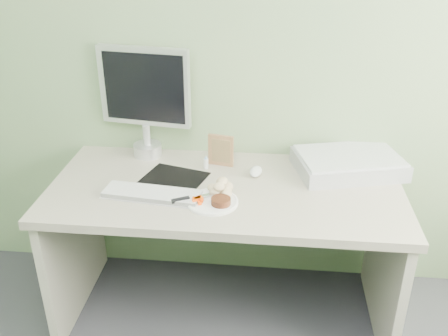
# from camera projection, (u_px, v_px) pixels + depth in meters

# --- Properties ---
(wall_back) EXTENTS (3.50, 0.00, 3.50)m
(wall_back) POSITION_uv_depth(u_px,v_px,m) (233.00, 31.00, 2.32)
(wall_back) COLOR #65835C
(wall_back) RESTS_ON floor
(desk) EXTENTS (1.60, 0.75, 0.73)m
(desk) POSITION_uv_depth(u_px,v_px,m) (225.00, 221.00, 2.34)
(desk) COLOR #A89B8D
(desk) RESTS_ON floor
(plate) EXTENTS (0.22, 0.22, 0.01)m
(plate) POSITION_uv_depth(u_px,v_px,m) (212.00, 202.00, 2.13)
(plate) COLOR white
(plate) RESTS_ON desk
(steak) EXTENTS (0.10, 0.10, 0.03)m
(steak) POSITION_uv_depth(u_px,v_px,m) (221.00, 201.00, 2.10)
(steak) COLOR black
(steak) RESTS_ON plate
(potato_pile) EXTENTS (0.13, 0.11, 0.06)m
(potato_pile) POSITION_uv_depth(u_px,v_px,m) (221.00, 188.00, 2.16)
(potato_pile) COLOR #AE7F54
(potato_pile) RESTS_ON plate
(carrot_heap) EXTENTS (0.07, 0.06, 0.04)m
(carrot_heap) POSITION_uv_depth(u_px,v_px,m) (197.00, 199.00, 2.10)
(carrot_heap) COLOR #FF4B05
(carrot_heap) RESTS_ON plate
(steak_knife) EXTENTS (0.19, 0.11, 0.01)m
(steak_knife) POSITION_uv_depth(u_px,v_px,m) (188.00, 198.00, 2.12)
(steak_knife) COLOR silver
(steak_knife) RESTS_ON plate
(mousepad) EXTENTS (0.34, 0.31, 0.00)m
(mousepad) POSITION_uv_depth(u_px,v_px,m) (173.00, 179.00, 2.32)
(mousepad) COLOR black
(mousepad) RESTS_ON desk
(keyboard) EXTENTS (0.44, 0.17, 0.02)m
(keyboard) POSITION_uv_depth(u_px,v_px,m) (152.00, 193.00, 2.17)
(keyboard) COLOR white
(keyboard) RESTS_ON desk
(computer_mouse) EXTENTS (0.07, 0.11, 0.04)m
(computer_mouse) POSITION_uv_depth(u_px,v_px,m) (256.00, 171.00, 2.36)
(computer_mouse) COLOR white
(computer_mouse) RESTS_ON desk
(photo_frame) EXTENTS (0.13, 0.04, 0.16)m
(photo_frame) POSITION_uv_depth(u_px,v_px,m) (221.00, 150.00, 2.42)
(photo_frame) COLOR #A56B4D
(photo_frame) RESTS_ON desk
(eyedrop_bottle) EXTENTS (0.02, 0.02, 0.07)m
(eyedrop_bottle) POSITION_uv_depth(u_px,v_px,m) (206.00, 163.00, 2.41)
(eyedrop_bottle) COLOR white
(eyedrop_bottle) RESTS_ON desk
(scanner) EXTENTS (0.55, 0.44, 0.08)m
(scanner) POSITION_uv_depth(u_px,v_px,m) (348.00, 164.00, 2.38)
(scanner) COLOR #A3A4AA
(scanner) RESTS_ON desk
(monitor) EXTENTS (0.46, 0.15, 0.55)m
(monitor) POSITION_uv_depth(u_px,v_px,m) (145.00, 96.00, 2.44)
(monitor) COLOR silver
(monitor) RESTS_ON desk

